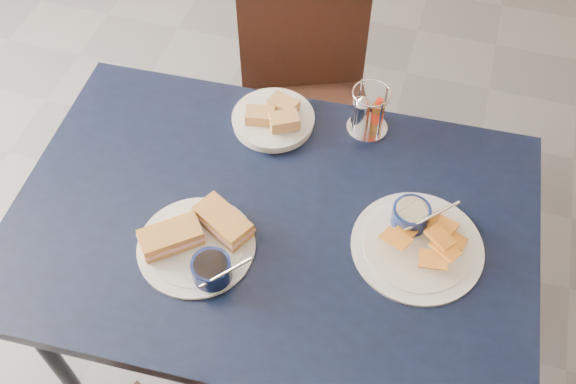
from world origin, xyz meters
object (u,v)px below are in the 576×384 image
(dining_table, at_px, (272,233))
(sandwich_plate, at_px, (200,242))
(chair_far, at_px, (315,89))
(bread_basket, at_px, (274,119))
(condiment_caddy, at_px, (367,113))
(plantain_plate, at_px, (417,236))

(dining_table, bearing_deg, sandwich_plate, -137.21)
(chair_far, distance_m, bread_basket, 0.47)
(sandwich_plate, bearing_deg, bread_basket, 83.50)
(bread_basket, xyz_separation_m, condiment_caddy, (0.24, 0.06, 0.04))
(condiment_caddy, bearing_deg, bread_basket, -166.80)
(dining_table, relative_size, sandwich_plate, 4.31)
(sandwich_plate, bearing_deg, chair_far, 85.35)
(sandwich_plate, relative_size, bread_basket, 1.39)
(bread_basket, bearing_deg, condiment_caddy, 13.20)
(chair_far, bearing_deg, dining_table, -84.49)
(dining_table, height_order, chair_far, chair_far)
(chair_far, bearing_deg, sandwich_plate, -94.65)
(chair_far, relative_size, plantain_plate, 2.90)
(plantain_plate, height_order, condiment_caddy, condiment_caddy)
(dining_table, distance_m, bread_basket, 0.32)
(condiment_caddy, bearing_deg, chair_far, 122.95)
(chair_far, height_order, sandwich_plate, chair_far)
(plantain_plate, relative_size, condiment_caddy, 2.27)
(dining_table, distance_m, condiment_caddy, 0.41)
(plantain_plate, height_order, bread_basket, plantain_plate)
(chair_far, bearing_deg, bread_basket, -92.67)
(dining_table, height_order, sandwich_plate, sandwich_plate)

